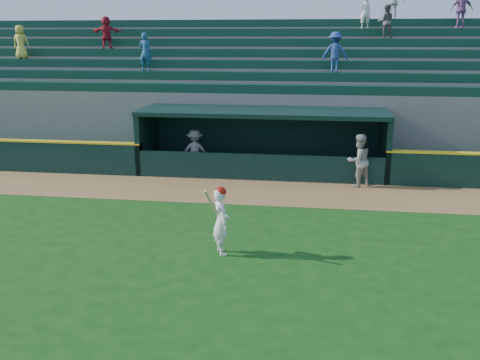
% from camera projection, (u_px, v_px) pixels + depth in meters
% --- Properties ---
extents(ground, '(120.00, 120.00, 0.00)m').
position_uv_depth(ground, '(231.00, 245.00, 13.57)').
color(ground, '#134210').
rests_on(ground, ground).
extents(warning_track, '(40.00, 3.00, 0.01)m').
position_uv_depth(warning_track, '(254.00, 192.00, 18.25)').
color(warning_track, olive).
rests_on(warning_track, ground).
extents(dugout_player_front, '(1.15, 1.09, 1.87)m').
position_uv_depth(dugout_player_front, '(359.00, 160.00, 18.76)').
color(dugout_player_front, '#979792').
rests_on(dugout_player_front, ground).
extents(dugout_player_inside, '(1.16, 0.75, 1.69)m').
position_uv_depth(dugout_player_inside, '(195.00, 151.00, 20.73)').
color(dugout_player_inside, gray).
rests_on(dugout_player_inside, ground).
extents(dugout, '(9.40, 2.80, 2.46)m').
position_uv_depth(dugout, '(263.00, 137.00, 20.87)').
color(dugout, slate).
rests_on(dugout, ground).
extents(stands, '(34.50, 6.26, 7.51)m').
position_uv_depth(stands, '(274.00, 98.00, 24.96)').
color(stands, slate).
rests_on(stands, ground).
extents(batter_at_plate, '(0.63, 0.80, 1.71)m').
position_uv_depth(batter_at_plate, '(221.00, 220.00, 12.87)').
color(batter_at_plate, white).
rests_on(batter_at_plate, ground).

